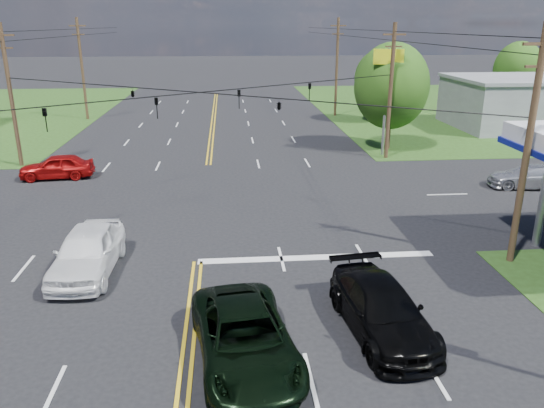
{
  "coord_description": "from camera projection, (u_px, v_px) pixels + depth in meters",
  "views": [
    {
      "loc": [
        1.36,
        -16.26,
        9.41
      ],
      "look_at": [
        3.28,
        6.0,
        1.78
      ],
      "focal_mm": 35.0,
      "sensor_mm": 36.0,
      "label": 1
    }
  ],
  "objects": [
    {
      "name": "tree_far_r",
      "position": [
        518.0,
        69.0,
        59.15
      ],
      "size": [
        5.32,
        5.32,
        7.63
      ],
      "color": "#3C2F19",
      "rests_on": "ground"
    },
    {
      "name": "span_wire_signals",
      "position": [
        200.0,
        92.0,
        27.64
      ],
      "size": [
        26.0,
        18.0,
        1.13
      ],
      "color": "black",
      "rests_on": "ground"
    },
    {
      "name": "tree_right_a",
      "position": [
        392.0,
        86.0,
        40.45
      ],
      "size": [
        5.7,
        5.7,
        8.18
      ],
      "color": "#3C2F19",
      "rests_on": "ground"
    },
    {
      "name": "pole_ne",
      "position": [
        390.0,
        90.0,
        37.53
      ],
      "size": [
        1.6,
        0.28,
        9.5
      ],
      "color": "#3C2F19",
      "rests_on": "ground"
    },
    {
      "name": "pickup_white",
      "position": [
        87.0,
        251.0,
        20.83
      ],
      "size": [
        2.32,
        5.44,
        1.83
      ],
      "primitive_type": "imported",
      "rotation": [
        0.0,
        0.0,
        -0.03
      ],
      "color": "white",
      "rests_on": "ground"
    },
    {
      "name": "pole_right_far",
      "position": [
        337.0,
        66.0,
        55.36
      ],
      "size": [
        1.6,
        0.28,
        10.0
      ],
      "color": "#3C2F19",
      "rests_on": "ground"
    },
    {
      "name": "grass_ne",
      "position": [
        512.0,
        108.0,
        62.58
      ],
      "size": [
        46.0,
        48.0,
        0.03
      ],
      "primitive_type": "cube",
      "color": "#254215",
      "rests_on": "ground"
    },
    {
      "name": "polesign_ne",
      "position": [
        387.0,
        73.0,
        38.11
      ],
      "size": [
        2.14,
        0.67,
        7.77
      ],
      "color": "#A5A5AA",
      "rests_on": "ground"
    },
    {
      "name": "pole_se",
      "position": [
        528.0,
        146.0,
        20.55
      ],
      "size": [
        1.6,
        0.28,
        9.5
      ],
      "color": "#3C2F19",
      "rests_on": "ground"
    },
    {
      "name": "pickup_dkgreen",
      "position": [
        245.0,
        338.0,
        15.29
      ],
      "size": [
        3.46,
        6.13,
        1.62
      ],
      "primitive_type": "imported",
      "rotation": [
        0.0,
        0.0,
        0.14
      ],
      "color": "black",
      "rests_on": "ground"
    },
    {
      "name": "stop_bar",
      "position": [
        317.0,
        258.0,
        22.43
      ],
      "size": [
        10.0,
        0.5,
        0.02
      ],
      "primitive_type": "cube",
      "color": "silver",
      "rests_on": "ground"
    },
    {
      "name": "power_lines",
      "position": [
        195.0,
        42.0,
        24.91
      ],
      "size": [
        26.04,
        100.0,
        0.64
      ],
      "color": "black",
      "rests_on": "ground"
    },
    {
      "name": "tree_right_b",
      "position": [
        380.0,
        79.0,
        52.18
      ],
      "size": [
        4.94,
        4.94,
        7.09
      ],
      "color": "#3C2F19",
      "rests_on": "ground"
    },
    {
      "name": "pole_left_far",
      "position": [
        82.0,
        68.0,
        53.25
      ],
      "size": [
        1.6,
        0.28,
        10.0
      ],
      "color": "#3C2F19",
      "rests_on": "ground"
    },
    {
      "name": "pole_nw",
      "position": [
        11.0,
        94.0,
        35.42
      ],
      "size": [
        1.6,
        0.28,
        9.5
      ],
      "color": "#3C2F19",
      "rests_on": "ground"
    },
    {
      "name": "retail_ne",
      "position": [
        529.0,
        104.0,
        50.15
      ],
      "size": [
        14.0,
        10.0,
        4.4
      ],
      "primitive_type": "cube",
      "color": "slate",
      "rests_on": "ground"
    },
    {
      "name": "sedan_far",
      "position": [
        529.0,
        176.0,
        31.87
      ],
      "size": [
        4.94,
        2.54,
        1.37
      ],
      "primitive_type": "imported",
      "rotation": [
        0.0,
        0.0,
        -1.71
      ],
      "color": "#B6B7BB",
      "rests_on": "ground"
    },
    {
      "name": "suv_black",
      "position": [
        382.0,
        309.0,
        16.83
      ],
      "size": [
        2.83,
        5.72,
        1.6
      ],
      "primitive_type": "imported",
      "rotation": [
        0.0,
        0.0,
        0.11
      ],
      "color": "black",
      "rests_on": "ground"
    },
    {
      "name": "sedan_red",
      "position": [
        57.0,
        167.0,
        33.74
      ],
      "size": [
        4.68,
        2.23,
        1.54
      ],
      "primitive_type": "imported",
      "rotation": [
        0.0,
        0.0,
        -1.48
      ],
      "color": "#A00C0B",
      "rests_on": "ground"
    },
    {
      "name": "ground",
      "position": [
        204.0,
        201.0,
        29.57
      ],
      "size": [
        280.0,
        280.0,
        0.0
      ],
      "primitive_type": "plane",
      "color": "black",
      "rests_on": "ground"
    }
  ]
}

